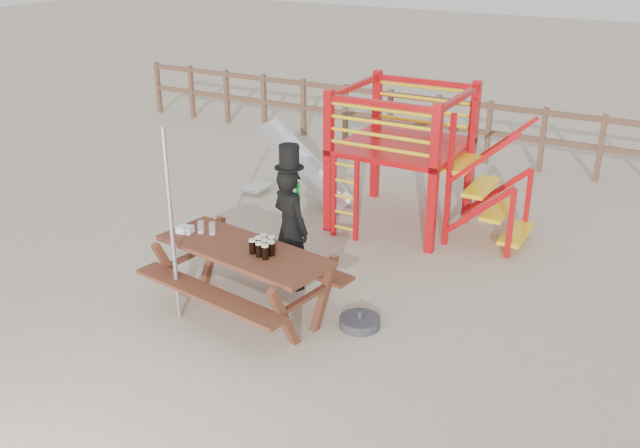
{
  "coord_description": "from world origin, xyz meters",
  "views": [
    {
      "loc": [
        4.07,
        -5.77,
        4.26
      ],
      "look_at": [
        0.38,
        0.8,
        1.04
      ],
      "focal_mm": 40.0,
      "sensor_mm": 36.0,
      "label": 1
    }
  ],
  "objects": [
    {
      "name": "picnic_table",
      "position": [
        -0.29,
        0.21,
        0.52
      ],
      "size": [
        2.31,
        1.77,
        0.82
      ],
      "rotation": [
        0.0,
        0.0,
        -0.16
      ],
      "color": "maroon",
      "rests_on": "ground"
    },
    {
      "name": "stout_pints",
      "position": [
        -0.01,
        0.21,
        0.91
      ],
      "size": [
        0.29,
        0.31,
        0.17
      ],
      "color": "black",
      "rests_on": "picnic_table"
    },
    {
      "name": "parasol_base",
      "position": [
        1.04,
        0.55,
        0.06
      ],
      "size": [
        0.47,
        0.47,
        0.2
      ],
      "color": "#343438",
      "rests_on": "ground"
    },
    {
      "name": "back_fence",
      "position": [
        0.0,
        7.0,
        0.74
      ],
      "size": [
        15.09,
        0.09,
        1.2
      ],
      "color": "brown",
      "rests_on": "ground"
    },
    {
      "name": "man_with_hat",
      "position": [
        -0.16,
        1.02,
        0.83
      ],
      "size": [
        0.66,
        0.55,
        1.85
      ],
      "rotation": [
        0.0,
        0.0,
        2.79
      ],
      "color": "black",
      "rests_on": "ground"
    },
    {
      "name": "playground_fort",
      "position": [
        0.12,
        3.58,
        1.07
      ],
      "size": [
        4.71,
        1.84,
        2.1
      ],
      "color": "#B40C10",
      "rests_on": "ground"
    },
    {
      "name": "empty_glasses",
      "position": [
        -0.9,
        0.33,
        0.89
      ],
      "size": [
        0.22,
        0.12,
        0.15
      ],
      "color": "silver",
      "rests_on": "picnic_table"
    },
    {
      "name": "paper_bag",
      "position": [
        -1.15,
        0.23,
        0.86
      ],
      "size": [
        0.2,
        0.17,
        0.08
      ],
      "primitive_type": "cube",
      "rotation": [
        0.0,
        0.0,
        0.18
      ],
      "color": "white",
      "rests_on": "picnic_table"
    },
    {
      "name": "metal_pole",
      "position": [
        -0.89,
        -0.29,
        1.14
      ],
      "size": [
        0.05,
        0.05,
        2.28
      ],
      "primitive_type": "cylinder",
      "color": "#B2B2B7",
      "rests_on": "ground"
    },
    {
      "name": "ground",
      "position": [
        0.0,
        0.0,
        0.0
      ],
      "size": [
        60.0,
        60.0,
        0.0
      ],
      "primitive_type": "plane",
      "color": "#B6A38D",
      "rests_on": "ground"
    }
  ]
}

